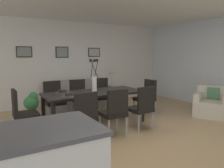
# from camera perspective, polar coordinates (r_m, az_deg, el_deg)

# --- Properties ---
(ground_plane) EXTENTS (9.00, 9.00, 0.00)m
(ground_plane) POSITION_cam_1_polar(r_m,az_deg,el_deg) (4.27, 1.96, -13.66)
(ground_plane) COLOR tan
(back_wall_panel) EXTENTS (9.00, 0.10, 2.60)m
(back_wall_panel) POSITION_cam_1_polar(r_m,az_deg,el_deg) (6.95, -12.59, 5.35)
(back_wall_panel) COLOR white
(back_wall_panel) RESTS_ON ground
(side_window_wall) EXTENTS (0.10, 6.30, 2.60)m
(side_window_wall) POSITION_cam_1_polar(r_m,az_deg,el_deg) (6.91, 26.60, 4.73)
(side_window_wall) COLOR white
(side_window_wall) RESTS_ON ground
(dining_table) EXTENTS (2.20, 0.95, 0.74)m
(dining_table) POSITION_cam_1_polar(r_m,az_deg,el_deg) (4.85, -4.68, -2.84)
(dining_table) COLOR black
(dining_table) RESTS_ON ground
(dining_chair_near_left) EXTENTS (0.46, 0.46, 0.92)m
(dining_chair_near_left) POSITION_cam_1_polar(r_m,az_deg,el_deg) (3.87, -7.59, -8.03)
(dining_chair_near_left) COLOR black
(dining_chair_near_left) RESTS_ON ground
(dining_chair_near_right) EXTENTS (0.45, 0.45, 0.92)m
(dining_chair_near_right) POSITION_cam_1_polar(r_m,az_deg,el_deg) (5.45, -15.13, -3.66)
(dining_chair_near_right) COLOR black
(dining_chair_near_right) RESTS_ON ground
(dining_chair_far_left) EXTENTS (0.46, 0.46, 0.92)m
(dining_chair_far_left) POSITION_cam_1_polar(r_m,az_deg,el_deg) (4.14, 0.75, -6.90)
(dining_chair_far_left) COLOR black
(dining_chair_far_left) RESTS_ON ground
(dining_chair_far_right) EXTENTS (0.47, 0.47, 0.92)m
(dining_chair_far_right) POSITION_cam_1_polar(r_m,az_deg,el_deg) (5.67, -8.59, -3.04)
(dining_chair_far_right) COLOR black
(dining_chair_far_right) RESTS_ON ground
(dining_chair_mid_left) EXTENTS (0.46, 0.46, 0.92)m
(dining_chair_mid_left) POSITION_cam_1_polar(r_m,az_deg,el_deg) (4.53, 8.06, -5.72)
(dining_chair_mid_left) COLOR black
(dining_chair_mid_left) RESTS_ON ground
(dining_chair_mid_right) EXTENTS (0.47, 0.47, 0.92)m
(dining_chair_mid_right) POSITION_cam_1_polar(r_m,az_deg,el_deg) (5.95, -2.58, -2.46)
(dining_chair_mid_right) COLOR black
(dining_chair_mid_right) RESTS_ON ground
(dining_chair_head_west) EXTENTS (0.44, 0.44, 0.92)m
(dining_chair_head_west) POSITION_cam_1_polar(r_m,az_deg,el_deg) (4.43, -22.78, -6.56)
(dining_chair_head_west) COLOR black
(dining_chair_head_west) RESTS_ON ground
(dining_chair_head_east) EXTENTS (0.44, 0.44, 0.92)m
(dining_chair_head_east) POSITION_cam_1_polar(r_m,az_deg,el_deg) (5.70, 9.16, -3.00)
(dining_chair_head_east) COLOR black
(dining_chair_head_east) RESTS_ON ground
(centerpiece_vase) EXTENTS (0.21, 0.23, 0.73)m
(centerpiece_vase) POSITION_cam_1_polar(r_m,az_deg,el_deg) (4.80, -4.73, 1.28)
(centerpiece_vase) COLOR white
(centerpiece_vase) RESTS_ON dining_table
(placemat_near_left) EXTENTS (0.32, 0.32, 0.01)m
(placemat_near_left) POSITION_cam_1_polar(r_m,az_deg,el_deg) (4.39, -11.25, -3.11)
(placemat_near_left) COLOR #4C4742
(placemat_near_left) RESTS_ON dining_table
(bowl_near_left) EXTENTS (0.17, 0.17, 0.07)m
(bowl_near_left) POSITION_cam_1_polar(r_m,az_deg,el_deg) (4.39, -11.26, -2.64)
(bowl_near_left) COLOR #2D2826
(bowl_near_left) RESTS_ON dining_table
(placemat_near_right) EXTENTS (0.32, 0.32, 0.01)m
(placemat_near_right) POSITION_cam_1_polar(r_m,az_deg,el_deg) (4.79, -12.94, -2.28)
(placemat_near_right) COLOR #4C4742
(placemat_near_right) RESTS_ON dining_table
(bowl_near_right) EXTENTS (0.17, 0.17, 0.07)m
(bowl_near_right) POSITION_cam_1_polar(r_m,az_deg,el_deg) (4.79, -12.95, -1.84)
(bowl_near_right) COLOR #2D2826
(bowl_near_right) RESTS_ON dining_table
(sofa) EXTENTS (1.90, 0.84, 0.80)m
(sofa) POSITION_cam_1_polar(r_m,az_deg,el_deg) (6.64, -8.64, -3.52)
(sofa) COLOR gray
(sofa) RESTS_ON ground
(side_table) EXTENTS (0.36, 0.36, 0.52)m
(side_table) POSITION_cam_1_polar(r_m,az_deg,el_deg) (7.05, -0.17, -2.94)
(side_table) COLOR #33261E
(side_table) RESTS_ON ground
(table_lamp) EXTENTS (0.22, 0.22, 0.51)m
(table_lamp) POSITION_cam_1_polar(r_m,az_deg,el_deg) (6.97, -0.17, 2.18)
(table_lamp) COLOR beige
(table_lamp) RESTS_ON side_table
(armchair) EXTENTS (1.09, 1.09, 0.75)m
(armchair) POSITION_cam_1_polar(r_m,az_deg,el_deg) (6.14, 24.89, -5.00)
(armchair) COLOR beige
(armchair) RESTS_ON ground
(framed_picture_left) EXTENTS (0.42, 0.03, 0.30)m
(framed_picture_left) POSITION_cam_1_polar(r_m,az_deg,el_deg) (6.61, -22.18, 7.87)
(framed_picture_left) COLOR black
(framed_picture_center) EXTENTS (0.39, 0.03, 0.33)m
(framed_picture_center) POSITION_cam_1_polar(r_m,az_deg,el_deg) (6.86, -13.06, 8.20)
(framed_picture_center) COLOR black
(framed_picture_right) EXTENTS (0.42, 0.03, 0.29)m
(framed_picture_right) POSITION_cam_1_polar(r_m,az_deg,el_deg) (7.26, -4.75, 8.32)
(framed_picture_right) COLOR black
(potted_plant) EXTENTS (0.36, 0.36, 0.67)m
(potted_plant) POSITION_cam_1_polar(r_m,az_deg,el_deg) (5.64, -20.45, -4.93)
(potted_plant) COLOR silver
(potted_plant) RESTS_ON ground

